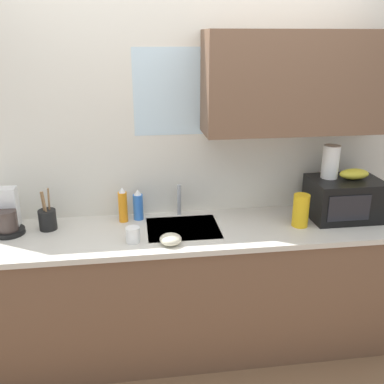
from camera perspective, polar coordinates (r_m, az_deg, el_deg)
The scene contains 13 objects.
kitchen_wall_assembly at distance 2.90m, azimuth 2.12°, elevation 6.24°, with size 3.52×0.42×2.50m.
counter_unit at distance 2.96m, azimuth -0.02°, elevation -12.71°, with size 2.75×0.63×0.90m.
sink_faucet at distance 2.92m, azimuth -1.73°, elevation -1.06°, with size 0.03×0.03×0.22m, color #B2B5BA.
microwave at distance 3.05m, azimuth 19.61°, elevation -0.82°, with size 0.46×0.35×0.27m.
banana_bunch at distance 3.02m, azimuth 20.82°, elevation 2.26°, with size 0.20×0.11×0.07m, color gold.
paper_towel_roll at distance 2.97m, azimuth 18.00°, elevation 3.85°, with size 0.11×0.11×0.22m, color white.
coffee_maker at distance 2.90m, azimuth -23.30°, elevation -3.03°, with size 0.19×0.21×0.28m.
dish_soap_bottle_blue at distance 2.88m, azimuth -7.20°, elevation -1.79°, with size 0.07×0.07×0.21m.
dish_soap_bottle_orange at distance 2.85m, azimuth -9.21°, elevation -1.79°, with size 0.06×0.06×0.24m.
cereal_canister at distance 2.84m, azimuth 14.31°, elevation -2.40°, with size 0.10×0.10×0.21m, color gold.
mug_white at distance 2.58m, azimuth -7.90°, elevation -5.67°, with size 0.08×0.08×0.10m, color white.
utensil_crock at distance 2.86m, azimuth -18.72°, elevation -3.43°, with size 0.11×0.11×0.28m.
small_bowl at distance 2.54m, azimuth -2.88°, elevation -6.31°, with size 0.13×0.13×0.07m, color beige.
Camera 1 is at (-0.34, -2.47, 2.05)m, focal length 39.97 mm.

